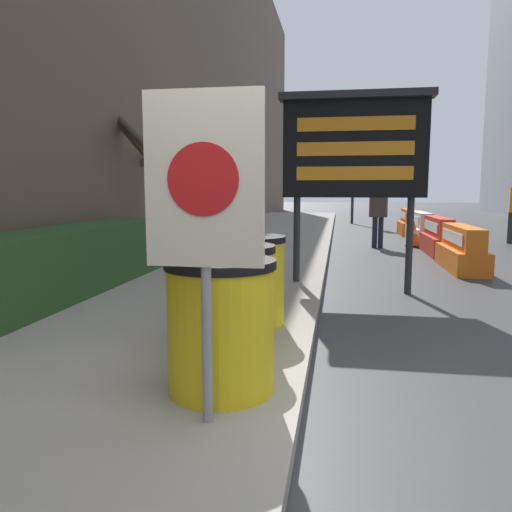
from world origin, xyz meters
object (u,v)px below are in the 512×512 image
at_px(jersey_barrier_orange_far, 408,224).
at_px(pedestrian_worker, 378,210).
at_px(barrel_drum_middle, 231,298).
at_px(jersey_barrier_red_striped, 438,238).
at_px(traffic_light_near_curb, 354,151).
at_px(barrel_drum_back, 249,280).
at_px(jersey_barrier_white, 420,229).
at_px(warning_sign, 204,200).
at_px(message_board, 354,148).
at_px(barrel_drum_foreground, 221,325).
at_px(traffic_cone_near, 414,234).
at_px(jersey_barrier_orange_near, 462,251).

xyz_separation_m(jersey_barrier_orange_far, pedestrian_worker, (-1.31, -4.06, 0.60)).
bearing_deg(jersey_barrier_orange_far, barrel_drum_middle, -103.58).
relative_size(jersey_barrier_red_striped, traffic_light_near_curb, 0.46).
relative_size(barrel_drum_back, jersey_barrier_white, 0.41).
xyz_separation_m(barrel_drum_back, warning_sign, (0.15, -2.21, 0.86)).
xyz_separation_m(warning_sign, jersey_barrier_orange_far, (3.06, 14.61, -1.07)).
bearing_deg(message_board, jersey_barrier_white, 74.26).
height_order(jersey_barrier_orange_far, traffic_light_near_curb, traffic_light_near_curb).
xyz_separation_m(barrel_drum_middle, traffic_light_near_curb, (1.47, 18.61, 2.62)).
relative_size(warning_sign, jersey_barrier_red_striped, 0.93).
bearing_deg(warning_sign, barrel_drum_foreground, 93.44).
bearing_deg(traffic_light_near_curb, message_board, -91.44).
relative_size(warning_sign, jersey_barrier_white, 0.87).
height_order(warning_sign, traffic_light_near_curb, traffic_light_near_curb).
height_order(barrel_drum_middle, jersey_barrier_orange_far, barrel_drum_middle).
distance_m(barrel_drum_back, warning_sign, 2.38).
bearing_deg(message_board, pedestrian_worker, 82.17).
bearing_deg(traffic_cone_near, barrel_drum_foreground, -104.74).
bearing_deg(message_board, barrel_drum_middle, -108.08).
distance_m(message_board, jersey_barrier_orange_near, 3.68).
distance_m(message_board, jersey_barrier_orange_far, 10.29).
bearing_deg(traffic_light_near_curb, jersey_barrier_orange_far, -72.09).
xyz_separation_m(barrel_drum_back, jersey_barrier_orange_far, (3.21, 12.40, -0.21)).
distance_m(jersey_barrier_orange_near, jersey_barrier_red_striped, 2.38).
height_order(jersey_barrier_white, jersey_barrier_orange_far, jersey_barrier_white).
xyz_separation_m(barrel_drum_back, jersey_barrier_white, (3.21, 9.97, -0.21)).
distance_m(jersey_barrier_orange_near, jersey_barrier_orange_far, 7.45).
bearing_deg(pedestrian_worker, warning_sign, -87.64).
distance_m(message_board, jersey_barrier_red_striped, 5.57).
height_order(barrel_drum_foreground, message_board, message_board).
xyz_separation_m(barrel_drum_back, jersey_barrier_red_striped, (3.21, 7.33, -0.21)).
distance_m(jersey_barrier_red_striped, traffic_cone_near, 1.44).
bearing_deg(warning_sign, traffic_cone_near, 76.04).
relative_size(barrel_drum_back, traffic_cone_near, 1.31).
relative_size(barrel_drum_foreground, jersey_barrier_orange_near, 0.45).
bearing_deg(jersey_barrier_red_striped, traffic_light_near_curb, 99.42).
bearing_deg(traffic_light_near_curb, jersey_barrier_orange_near, -82.31).
height_order(warning_sign, jersey_barrier_orange_far, warning_sign).
bearing_deg(message_board, traffic_cone_near, 74.15).
bearing_deg(jersey_barrier_orange_near, jersey_barrier_orange_far, 90.00).
height_order(barrel_drum_back, jersey_barrier_white, barrel_drum_back).
bearing_deg(pedestrian_worker, traffic_light_near_curb, 104.35).
bearing_deg(message_board, jersey_barrier_orange_near, 49.45).
bearing_deg(jersey_barrier_red_striped, jersey_barrier_orange_far, 90.00).
bearing_deg(jersey_barrier_white, jersey_barrier_red_striped, -90.00).
height_order(barrel_drum_back, message_board, message_board).
bearing_deg(barrel_drum_foreground, traffic_cone_near, 75.26).
bearing_deg(warning_sign, jersey_barrier_orange_near, 66.87).
bearing_deg(barrel_drum_back, warning_sign, -86.16).
relative_size(barrel_drum_middle, jersey_barrier_red_striped, 0.44).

